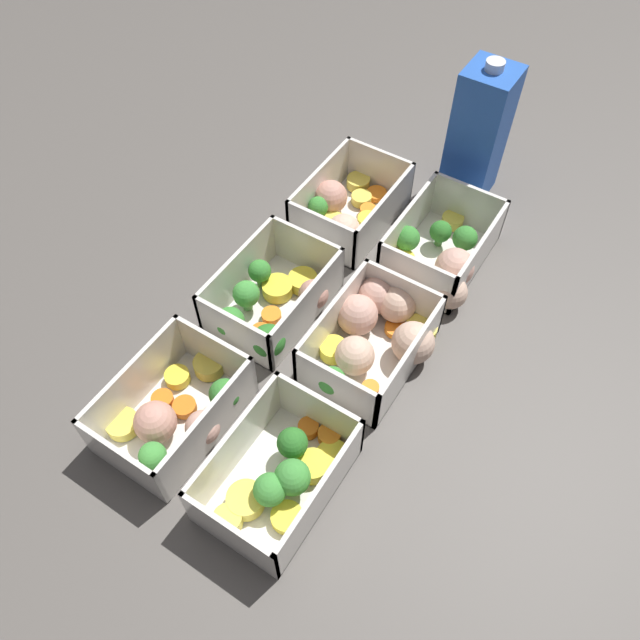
{
  "coord_description": "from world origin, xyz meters",
  "views": [
    {
      "loc": [
        0.37,
        0.24,
        0.62
      ],
      "look_at": [
        0.0,
        0.0,
        0.02
      ],
      "focal_mm": 35.0,
      "sensor_mm": 36.0,
      "label": 1
    }
  ],
  "objects": [
    {
      "name": "ground_plane",
      "position": [
        0.0,
        0.0,
        0.0
      ],
      "size": [
        4.0,
        4.0,
        0.0
      ],
      "primitive_type": "plane",
      "color": "#56514C"
    },
    {
      "name": "container_near_left",
      "position": [
        -0.18,
        -0.07,
        0.02
      ],
      "size": [
        0.16,
        0.12,
        0.07
      ],
      "color": "silver",
      "rests_on": "ground_plane"
    },
    {
      "name": "container_near_center",
      "position": [
        0.01,
        -0.06,
        0.03
      ],
      "size": [
        0.16,
        0.11,
        0.07
      ],
      "color": "silver",
      "rests_on": "ground_plane"
    },
    {
      "name": "container_near_right",
      "position": [
        0.19,
        -0.06,
        0.02
      ],
      "size": [
        0.17,
        0.13,
        0.07
      ],
      "color": "silver",
      "rests_on": "ground_plane"
    },
    {
      "name": "container_far_left",
      "position": [
        -0.17,
        0.08,
        0.03
      ],
      "size": [
        0.17,
        0.13,
        0.07
      ],
      "color": "silver",
      "rests_on": "ground_plane"
    },
    {
      "name": "container_far_center",
      "position": [
        -0.02,
        0.07,
        0.03
      ],
      "size": [
        0.18,
        0.14,
        0.07
      ],
      "color": "silver",
      "rests_on": "ground_plane"
    },
    {
      "name": "container_far_right",
      "position": [
        0.18,
        0.07,
        0.02
      ],
      "size": [
        0.17,
        0.11,
        0.07
      ],
      "color": "silver",
      "rests_on": "ground_plane"
    },
    {
      "name": "juice_carton",
      "position": [
        -0.34,
        0.04,
        0.1
      ],
      "size": [
        0.07,
        0.07,
        0.2
      ],
      "color": "blue",
      "rests_on": "ground_plane"
    }
  ]
}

